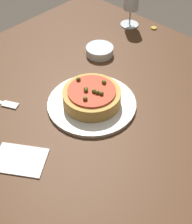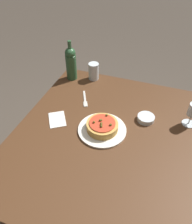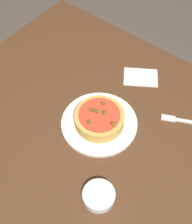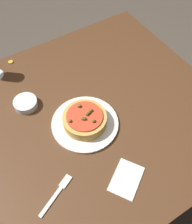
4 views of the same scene
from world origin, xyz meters
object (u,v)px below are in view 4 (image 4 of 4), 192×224
object	(u,v)px
side_bowl	(26,103)
bottle_cap	(11,62)
dining_table	(86,127)
fork	(57,193)
pizza	(85,119)
dinner_plate	(85,123)

from	to	relation	value
side_bowl	bottle_cap	size ratio (longest dim) A/B	4.34
dining_table	bottle_cap	xyz separation A→B (m)	(-0.15, 0.48, 0.09)
fork	bottle_cap	bearing A→B (deg)	56.08
bottle_cap	dining_table	bearing A→B (deg)	-72.34
pizza	side_bowl	xyz separation A→B (m)	(-0.17, 0.22, -0.02)
dining_table	fork	size ratio (longest dim) A/B	7.30
dinner_plate	pizza	distance (m)	0.03
dining_table	fork	xyz separation A→B (m)	(-0.25, -0.24, 0.09)
dinner_plate	bottle_cap	distance (m)	0.53
side_bowl	bottle_cap	xyz separation A→B (m)	(0.04, 0.30, -0.01)
pizza	dining_table	bearing A→B (deg)	60.15
pizza	dinner_plate	bearing A→B (deg)	-114.28
dining_table	bottle_cap	size ratio (longest dim) A/B	50.26
bottle_cap	pizza	bearing A→B (deg)	-75.93
pizza	fork	xyz separation A→B (m)	(-0.23, -0.20, -0.03)
pizza	fork	bearing A→B (deg)	-139.23
bottle_cap	side_bowl	bearing A→B (deg)	-98.01
pizza	side_bowl	world-z (taller)	pizza
side_bowl	bottle_cap	world-z (taller)	side_bowl
dinner_plate	fork	size ratio (longest dim) A/B	1.71
pizza	side_bowl	bearing A→B (deg)	127.49
pizza	side_bowl	size ratio (longest dim) A/B	1.75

